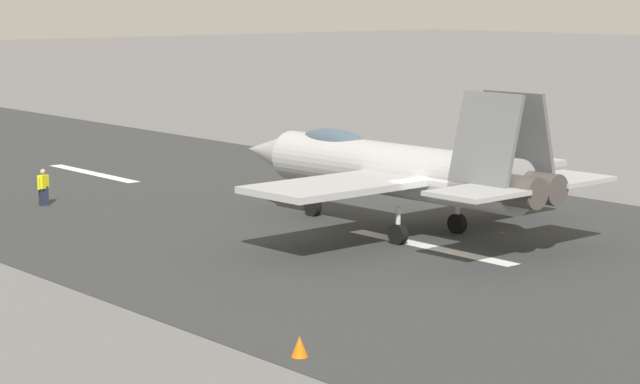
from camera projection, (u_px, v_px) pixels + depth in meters
ground_plane at (437, 249)px, 44.47m from camera, size 400.00×400.00×0.00m
runway_strip at (437, 249)px, 44.45m from camera, size 240.00×26.00×0.02m
fighter_jet at (393, 168)px, 47.28m from camera, size 16.36×14.36×5.67m
crew_person at (43, 187)px, 53.39m from camera, size 0.43×0.65×1.60m
marker_cone_near at (300, 347)px, 31.16m from camera, size 0.44×0.44×0.55m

